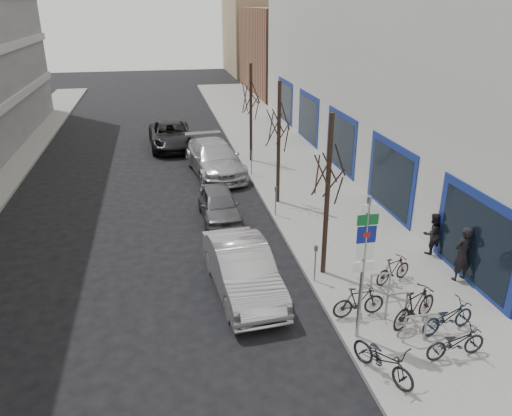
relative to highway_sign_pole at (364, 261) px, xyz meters
name	(u,v)px	position (x,y,z in m)	size (l,w,h in m)	color
ground	(270,352)	(-2.40, 0.01, -2.46)	(120.00, 120.00, 0.00)	black
sidewalk_east	(318,200)	(2.10, 10.01, -2.38)	(5.00, 70.00, 0.15)	slate
commercial_building	(498,68)	(14.60, 16.01, 2.54)	(20.00, 32.00, 10.00)	#B7B7B2
brick_building_far	(309,50)	(10.60, 40.01, 1.54)	(12.00, 14.00, 8.00)	brown
tan_building_far	(279,36)	(11.10, 55.01, 2.04)	(13.00, 12.00, 9.00)	#937A5B
highway_sign_pole	(364,261)	(0.00, 0.00, 0.00)	(0.55, 0.10, 4.20)	gray
bike_rack	(397,302)	(1.40, 0.61, -1.80)	(0.66, 2.26, 0.83)	gray
tree_near	(329,158)	(0.20, 3.51, 1.65)	(1.80, 1.80, 5.50)	black
tree_mid	(279,114)	(0.20, 10.01, 1.65)	(1.80, 1.80, 5.50)	black
tree_far	(251,90)	(0.20, 16.51, 1.65)	(1.80, 1.80, 5.50)	black
meter_front	(315,260)	(-0.25, 3.01, -1.54)	(0.10, 0.08, 1.27)	gray
meter_mid	(276,198)	(-0.25, 8.51, -1.54)	(0.10, 0.08, 1.27)	gray
meter_back	(251,160)	(-0.25, 14.01, -1.54)	(0.10, 0.08, 1.27)	gray
bike_near_left	(384,356)	(0.02, -1.55, -1.75)	(0.56, 1.84, 1.12)	black
bike_near_right	(415,306)	(1.76, 0.25, -1.75)	(0.55, 1.85, 1.12)	black
bike_mid_curb	(448,315)	(2.49, -0.24, -1.79)	(0.52, 1.71, 1.05)	black
bike_mid_inner	(359,301)	(0.39, 0.91, -1.83)	(0.47, 1.58, 0.96)	black
bike_far_curb	(456,340)	(2.10, -1.26, -1.80)	(0.50, 1.66, 1.02)	black
bike_far_inner	(393,269)	(2.18, 2.46, -1.86)	(0.44, 1.48, 0.90)	black
parked_car_front	(243,270)	(-2.60, 3.04, -1.66)	(1.69, 4.85, 1.60)	#B2B3B8
parked_car_mid	(219,205)	(-2.60, 8.84, -1.80)	(1.56, 3.88, 1.32)	#535359
parked_car_back	(215,158)	(-2.07, 14.91, -1.60)	(2.40, 5.89, 1.71)	#AEADB2
lane_car	(171,135)	(-4.13, 20.68, -1.68)	(2.58, 5.59, 1.55)	black
pedestrian_near	(462,254)	(4.37, 2.20, -1.38)	(0.68, 0.44, 1.86)	black
pedestrian_far	(432,233)	(4.40, 4.07, -1.53)	(0.57, 0.39, 1.56)	black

